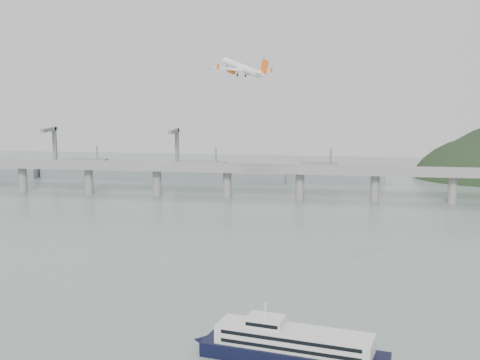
# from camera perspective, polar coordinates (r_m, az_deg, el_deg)

# --- Properties ---
(ground) EXTENTS (900.00, 900.00, 0.00)m
(ground) POSITION_cam_1_polar(r_m,az_deg,el_deg) (247.93, -1.86, -10.25)
(ground) COLOR slate
(ground) RESTS_ON ground
(bridge) EXTENTS (800.00, 22.00, 23.90)m
(bridge) POSITION_cam_1_polar(r_m,az_deg,el_deg) (437.12, 2.59, 0.60)
(bridge) COLOR gray
(bridge) RESTS_ON ground
(distant_fleet) EXTENTS (453.00, 60.90, 40.00)m
(distant_fleet) POSITION_cam_1_polar(r_m,az_deg,el_deg) (538.40, -13.25, 0.74)
(distant_fleet) COLOR slate
(distant_fleet) RESTS_ON ground
(ferry) EXTENTS (89.01, 29.31, 16.95)m
(ferry) POSITION_cam_1_polar(r_m,az_deg,el_deg) (193.60, 4.81, -14.54)
(ferry) COLOR black
(ferry) RESTS_ON ground
(airliner) EXTENTS (32.00, 30.98, 12.85)m
(airliner) POSITION_cam_1_polar(r_m,az_deg,el_deg) (337.52, 0.25, 9.91)
(airliner) COLOR white
(airliner) RESTS_ON ground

